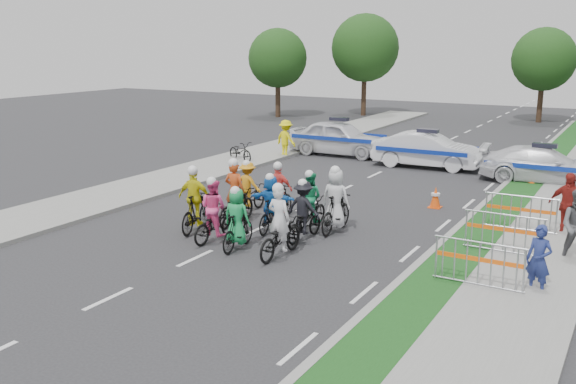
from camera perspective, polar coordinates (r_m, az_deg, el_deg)
The scene contains 31 objects.
ground at distance 16.41m, azimuth -8.24°, elevation -5.86°, with size 90.00×90.00×0.00m, color #28282B.
curb_right at distance 18.54m, azimuth 14.27°, elevation -3.70°, with size 0.20×60.00×0.12m, color gray.
grass_strip at distance 18.38m, azimuth 16.38°, elevation -4.00°, with size 1.20×60.00×0.11m, color #144014.
sidewalk_right at distance 18.09m, azimuth 21.94°, elevation -4.67°, with size 2.40×60.00×0.13m, color gray.
sidewalk_left at distance 24.13m, azimuth -13.26°, elevation 0.27°, with size 3.00×60.00×0.13m, color gray.
rider_0 at distance 16.18m, azimuth -0.73°, elevation -3.62°, with size 0.69×1.91×1.94m.
rider_1 at distance 16.79m, azimuth -4.52°, elevation -2.91°, with size 0.76×1.67×1.72m.
rider_2 at distance 17.57m, azimuth -6.58°, elevation -2.22°, with size 0.78×1.80×1.81m.
rider_3 at distance 18.50m, azimuth -8.22°, elevation -1.26°, with size 1.04×1.92×1.94m.
rider_4 at distance 17.57m, azimuth 1.40°, elevation -2.13°, with size 0.99×1.72×1.73m.
rider_5 at distance 18.28m, azimuth -1.49°, elevation -1.33°, with size 1.41×1.68×1.73m.
rider_6 at distance 19.14m, azimuth -4.69°, elevation -0.93°, with size 0.83×2.02×2.01m.
rider_7 at distance 18.29m, azimuth 4.27°, elevation -1.29°, with size 0.82×1.86×1.95m.
rider_8 at distance 18.77m, azimuth 1.99°, elevation -1.22°, with size 0.73×1.71×1.73m.
rider_9 at distance 19.61m, azimuth -0.79°, elevation -0.43°, with size 0.93×1.75×1.81m.
rider_10 at distance 20.49m, azimuth -3.56°, elevation 0.05°, with size 0.97×1.69×1.70m.
police_car_0 at distance 30.98m, azimuth 4.55°, elevation 4.82°, with size 1.96×4.86×1.66m, color silver.
police_car_1 at distance 28.41m, azimuth 12.25°, elevation 3.66°, with size 1.61×4.60×1.52m, color silver.
police_car_2 at distance 26.66m, azimuth 21.74°, elevation 2.25°, with size 1.92×4.73×1.37m, color silver.
spectator_0 at distance 14.80m, azimuth 21.40°, elevation -5.64°, with size 0.56×0.37×1.54m, color navy.
spectator_2 at distance 19.38m, azimuth 23.59°, elevation -1.06°, with size 1.07×0.45×1.83m, color maroon.
marshal_hiviz at distance 30.22m, azimuth -0.19°, elevation 4.75°, with size 1.14×0.65×1.76m, color yellow.
barrier_0 at distance 14.65m, azimuth 16.58°, elevation -6.34°, with size 2.00×0.50×1.12m, color #A5A8AD, non-canonical shape.
barrier_1 at distance 17.10m, azimuth 18.61°, elevation -3.67°, with size 2.00×0.50×1.12m, color #A5A8AD, non-canonical shape.
barrier_2 at distance 19.26m, azimuth 19.94°, elevation -1.92°, with size 2.00×0.50×1.12m, color #A5A8AD, non-canonical shape.
cone_0 at distance 21.59m, azimuth 12.97°, elevation -0.48°, with size 0.40×0.40×0.70m.
cone_1 at distance 26.01m, azimuth 20.89°, elevation 1.29°, with size 0.40×0.40×0.70m.
parked_bike at distance 29.32m, azimuth -4.26°, elevation 3.62°, with size 0.61×1.76×0.92m, color black.
tree_0 at distance 46.63m, azimuth -0.92°, elevation 11.80°, with size 4.20×4.20×6.30m.
tree_3 at distance 47.95m, azimuth 6.86°, elevation 12.59°, with size 4.90×4.90×7.35m.
tree_4 at distance 46.68m, azimuth 21.79°, elevation 10.89°, with size 4.20×4.20×6.30m.
Camera 1 is at (9.59, -12.20, 5.32)m, focal length 40.00 mm.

